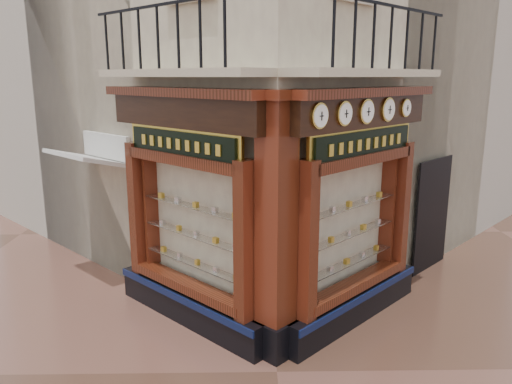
{
  "coord_description": "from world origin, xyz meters",
  "views": [
    {
      "loc": [
        -0.42,
        -6.4,
        4.15
      ],
      "look_at": [
        -0.26,
        2.0,
        2.2
      ],
      "focal_mm": 35.0,
      "sensor_mm": 36.0,
      "label": 1
    }
  ],
  "objects_px": {
    "clock_a": "(320,116)",
    "clock_d": "(388,110)",
    "signboard_left": "(181,144)",
    "signboard_right": "(364,144)",
    "clock_b": "(344,114)",
    "clock_e": "(406,108)",
    "corner_pilaster": "(276,232)",
    "clock_c": "(367,112)",
    "awning": "(96,280)"
  },
  "relations": [
    {
      "from": "clock_a",
      "to": "clock_d",
      "type": "height_order",
      "value": "clock_d"
    },
    {
      "from": "signboard_left",
      "to": "signboard_right",
      "type": "relative_size",
      "value": 0.96
    },
    {
      "from": "clock_a",
      "to": "clock_d",
      "type": "distance_m",
      "value": 1.85
    },
    {
      "from": "signboard_left",
      "to": "clock_b",
      "type": "bearing_deg",
      "value": -148.99
    },
    {
      "from": "signboard_right",
      "to": "clock_b",
      "type": "bearing_deg",
      "value": -171.7
    },
    {
      "from": "clock_e",
      "to": "signboard_left",
      "type": "bearing_deg",
      "value": 145.43
    },
    {
      "from": "clock_b",
      "to": "signboard_left",
      "type": "xyz_separation_m",
      "value": [
        -2.46,
        0.61,
        -0.52
      ]
    },
    {
      "from": "corner_pilaster",
      "to": "clock_c",
      "type": "xyz_separation_m",
      "value": [
        1.43,
        0.83,
        1.67
      ]
    },
    {
      "from": "awning",
      "to": "signboard_left",
      "type": "height_order",
      "value": "signboard_left"
    },
    {
      "from": "clock_c",
      "to": "signboard_left",
      "type": "relative_size",
      "value": 0.19
    },
    {
      "from": "clock_d",
      "to": "signboard_right",
      "type": "relative_size",
      "value": 0.19
    },
    {
      "from": "signboard_right",
      "to": "clock_a",
      "type": "bearing_deg",
      "value": -175.34
    },
    {
      "from": "corner_pilaster",
      "to": "signboard_left",
      "type": "distance_m",
      "value": 2.12
    },
    {
      "from": "clock_c",
      "to": "signboard_left",
      "type": "bearing_deg",
      "value": 131.27
    },
    {
      "from": "clock_b",
      "to": "signboard_right",
      "type": "bearing_deg",
      "value": 8.3
    },
    {
      "from": "corner_pilaster",
      "to": "clock_d",
      "type": "relative_size",
      "value": 10.17
    },
    {
      "from": "corner_pilaster",
      "to": "clock_c",
      "type": "distance_m",
      "value": 2.35
    },
    {
      "from": "clock_d",
      "to": "awning",
      "type": "bearing_deg",
      "value": 118.7
    },
    {
      "from": "signboard_right",
      "to": "clock_c",
      "type": "bearing_deg",
      "value": -144.7
    },
    {
      "from": "corner_pilaster",
      "to": "clock_d",
      "type": "xyz_separation_m",
      "value": [
        1.89,
        1.28,
        1.67
      ]
    },
    {
      "from": "clock_a",
      "to": "corner_pilaster",
      "type": "bearing_deg",
      "value": 132.75
    },
    {
      "from": "awning",
      "to": "clock_e",
      "type": "bearing_deg",
      "value": -146.29
    },
    {
      "from": "clock_a",
      "to": "clock_d",
      "type": "xyz_separation_m",
      "value": [
        1.31,
        1.31,
        -0.0
      ]
    },
    {
      "from": "clock_a",
      "to": "clock_b",
      "type": "height_order",
      "value": "same"
    },
    {
      "from": "clock_a",
      "to": "awning",
      "type": "height_order",
      "value": "clock_a"
    },
    {
      "from": "signboard_left",
      "to": "clock_e",
      "type": "bearing_deg",
      "value": -124.57
    },
    {
      "from": "clock_e",
      "to": "signboard_left",
      "type": "distance_m",
      "value": 3.87
    },
    {
      "from": "clock_b",
      "to": "awning",
      "type": "xyz_separation_m",
      "value": [
        -4.6,
        2.49,
        -3.62
      ]
    },
    {
      "from": "corner_pilaster",
      "to": "signboard_right",
      "type": "relative_size",
      "value": 1.92
    },
    {
      "from": "corner_pilaster",
      "to": "signboard_right",
      "type": "bearing_deg",
      "value": -10.25
    },
    {
      "from": "clock_a",
      "to": "clock_b",
      "type": "relative_size",
      "value": 1.0
    },
    {
      "from": "clock_c",
      "to": "clock_d",
      "type": "relative_size",
      "value": 0.99
    },
    {
      "from": "clock_c",
      "to": "clock_d",
      "type": "bearing_deg",
      "value": 0.0
    },
    {
      "from": "corner_pilaster",
      "to": "clock_e",
      "type": "distance_m",
      "value": 3.33
    },
    {
      "from": "awning",
      "to": "signboard_left",
      "type": "bearing_deg",
      "value": -176.29
    },
    {
      "from": "clock_d",
      "to": "signboard_left",
      "type": "height_order",
      "value": "clock_d"
    },
    {
      "from": "clock_b",
      "to": "signboard_right",
      "type": "xyz_separation_m",
      "value": [
        0.46,
        0.61,
        -0.52
      ]
    },
    {
      "from": "corner_pilaster",
      "to": "clock_b",
      "type": "relative_size",
      "value": 10.94
    },
    {
      "from": "clock_b",
      "to": "corner_pilaster",
      "type": "bearing_deg",
      "value": 156.72
    },
    {
      "from": "clock_b",
      "to": "awning",
      "type": "distance_m",
      "value": 6.36
    },
    {
      "from": "clock_b",
      "to": "awning",
      "type": "height_order",
      "value": "clock_b"
    },
    {
      "from": "clock_d",
      "to": "clock_a",
      "type": "bearing_deg",
      "value": -180.0
    },
    {
      "from": "corner_pilaster",
      "to": "clock_a",
      "type": "relative_size",
      "value": 11.0
    },
    {
      "from": "signboard_right",
      "to": "clock_e",
      "type": "bearing_deg",
      "value": -5.78
    },
    {
      "from": "clock_b",
      "to": "clock_d",
      "type": "relative_size",
      "value": 0.93
    },
    {
      "from": "clock_a",
      "to": "clock_e",
      "type": "height_order",
      "value": "clock_a"
    },
    {
      "from": "clock_b",
      "to": "signboard_left",
      "type": "height_order",
      "value": "clock_b"
    },
    {
      "from": "clock_c",
      "to": "corner_pilaster",
      "type": "bearing_deg",
      "value": 165.0
    },
    {
      "from": "clock_c",
      "to": "clock_e",
      "type": "distance_m",
      "value": 1.25
    },
    {
      "from": "clock_e",
      "to": "awning",
      "type": "relative_size",
      "value": 0.18
    }
  ]
}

